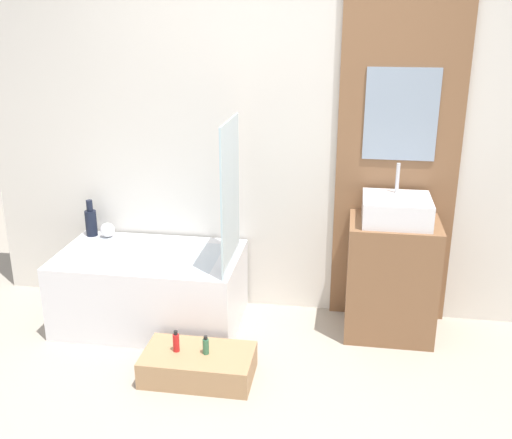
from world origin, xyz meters
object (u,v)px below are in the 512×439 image
at_px(bathtub, 151,288).
at_px(bottle_soap_primary, 176,342).
at_px(wooden_step_bench, 198,365).
at_px(vase_round_light, 107,230).
at_px(sink, 396,210).
at_px(bottle_soap_secondary, 206,346).
at_px(vase_tall_dark, 91,221).

bearing_deg(bathtub, bottle_soap_primary, -59.62).
relative_size(wooden_step_bench, vase_round_light, 6.22).
xyz_separation_m(sink, bottle_soap_primary, (-1.26, -0.72, -0.65)).
distance_m(bathtub, sink, 1.72).
relative_size(bottle_soap_primary, bottle_soap_secondary, 1.16).
height_order(wooden_step_bench, vase_tall_dark, vase_tall_dark).
xyz_separation_m(sink, bottle_soap_secondary, (-1.08, -0.72, -0.66)).
relative_size(vase_tall_dark, vase_round_light, 2.56).
distance_m(wooden_step_bench, bottle_soap_secondary, 0.14).
height_order(bathtub, wooden_step_bench, bathtub).
relative_size(sink, vase_round_light, 4.06).
distance_m(sink, bottle_soap_secondary, 1.45).
xyz_separation_m(vase_round_light, bottle_soap_secondary, (0.92, -0.86, -0.35)).
distance_m(vase_round_light, bottle_soap_secondary, 1.31).
bearing_deg(vase_round_light, bottle_soap_secondary, -42.92).
bearing_deg(vase_round_light, wooden_step_bench, -44.47).
bearing_deg(bathtub, vase_tall_dark, 152.31).
xyz_separation_m(wooden_step_bench, sink, (1.13, 0.72, 0.79)).
relative_size(wooden_step_bench, sink, 1.53).
bearing_deg(bottle_soap_primary, sink, 29.75).
height_order(sink, vase_round_light, sink).
bearing_deg(bottle_soap_secondary, sink, 33.66).
bearing_deg(bathtub, sink, 4.27).
height_order(bathtub, bottle_soap_secondary, bathtub).
distance_m(wooden_step_bench, vase_round_light, 1.32).
bearing_deg(vase_tall_dark, vase_round_light, -5.10).
distance_m(bottle_soap_primary, bottle_soap_secondary, 0.18).
height_order(vase_tall_dark, bottle_soap_secondary, vase_tall_dark).
xyz_separation_m(bathtub, wooden_step_bench, (0.48, -0.60, -0.18)).
distance_m(sink, vase_round_light, 2.03).
bearing_deg(bathtub, wooden_step_bench, -51.24).
xyz_separation_m(bathtub, vase_tall_dark, (-0.52, 0.27, 0.36)).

